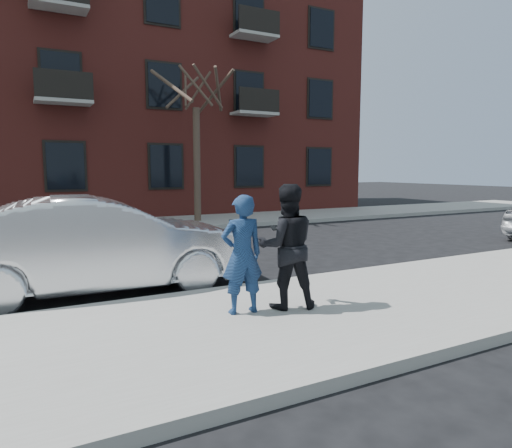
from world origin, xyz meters
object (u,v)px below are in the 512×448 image
silver_sedan (101,245)px  man_peacoat (287,246)px  man_hoodie (242,254)px  street_tree (196,75)px

silver_sedan → man_peacoat: man_peacoat is taller
silver_sedan → man_hoodie: man_hoodie is taller
man_hoodie → silver_sedan: bearing=-56.2°
street_tree → man_hoodie: 12.24m
man_hoodie → man_peacoat: (0.67, -0.07, 0.07)m
man_hoodie → man_peacoat: 0.67m
street_tree → man_hoodie: size_ratio=4.20×
man_peacoat → street_tree: bearing=-86.4°
silver_sedan → man_peacoat: 3.32m
man_hoodie → man_peacoat: bearing=178.4°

